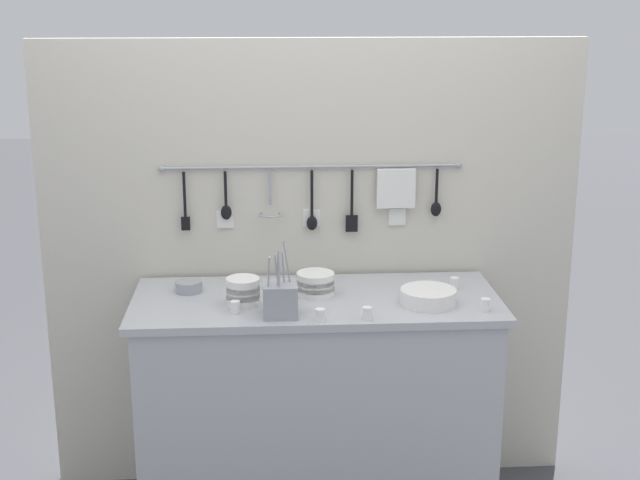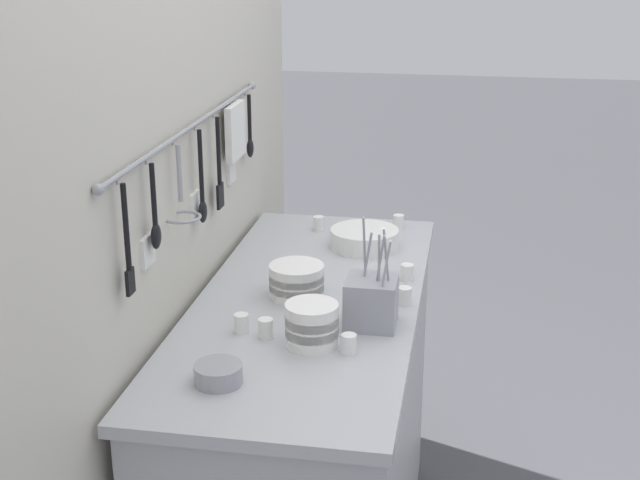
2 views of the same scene
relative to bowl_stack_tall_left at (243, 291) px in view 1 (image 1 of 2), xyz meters
The scene contains 14 objects.
counter 0.60m from the bowl_stack_tall_left, 12.12° to the left, with size 1.42×0.59×0.94m.
back_wall 0.48m from the bowl_stack_tall_left, 54.19° to the left, with size 2.22×0.11×1.91m.
bowl_stack_tall_left is the anchor object (origin of this frame).
bowl_stack_short_front 0.29m from the bowl_stack_tall_left, 18.66° to the left, with size 0.15×0.15×0.09m.
plate_stack 0.70m from the bowl_stack_tall_left, ahead, with size 0.21×0.21×0.06m.
steel_mixing_bowl 0.27m from the bowl_stack_tall_left, 142.75° to the left, with size 0.11×0.11×0.04m.
cutlery_caddy 0.19m from the bowl_stack_tall_left, 41.95° to the right, with size 0.13×0.13×0.28m.
cup_front_right 0.85m from the bowl_stack_tall_left, ahead, with size 0.04×0.04×0.05m.
cup_back_right 0.12m from the bowl_stack_tall_left, 78.83° to the left, with size 0.04×0.04×0.05m.
cup_edge_far 0.34m from the bowl_stack_tall_left, 34.86° to the right, with size 0.04×0.04×0.05m.
cup_mid_row 0.91m from the bowl_stack_tall_left, ahead, with size 0.04×0.04×0.05m.
cup_back_left 0.10m from the bowl_stack_tall_left, 106.36° to the right, with size 0.04×0.04×0.05m.
cup_edge_near 0.49m from the bowl_stack_tall_left, 22.71° to the right, with size 0.04×0.04×0.05m.
cup_centre 0.19m from the bowl_stack_tall_left, 77.55° to the left, with size 0.04×0.04×0.05m.
Camera 1 is at (-0.19, -3.25, 2.08)m, focal length 50.00 mm.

